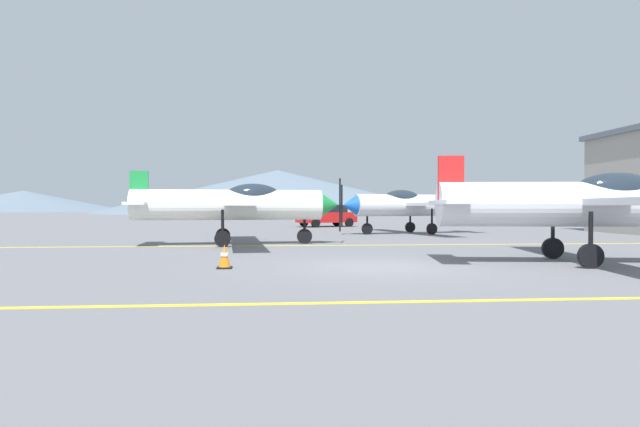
# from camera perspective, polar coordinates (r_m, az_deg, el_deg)

# --- Properties ---
(ground_plane) EXTENTS (400.00, 400.00, 0.00)m
(ground_plane) POSITION_cam_1_polar(r_m,az_deg,el_deg) (13.45, 6.15, -5.71)
(ground_plane) COLOR slate
(apron_line_near) EXTENTS (80.00, 0.16, 0.01)m
(apron_line_near) POSITION_cam_1_polar(r_m,az_deg,el_deg) (8.75, 12.40, -9.21)
(apron_line_near) COLOR yellow
(apron_line_near) RESTS_ON ground_plane
(apron_line_far) EXTENTS (80.00, 0.16, 0.01)m
(apron_line_far) POSITION_cam_1_polar(r_m,az_deg,el_deg) (20.57, 2.27, -3.44)
(apron_line_far) COLOR yellow
(apron_line_far) RESTS_ON ground_plane
(airplane_near) EXTENTS (8.40, 9.63, 2.88)m
(airplane_near) POSITION_cam_1_polar(r_m,az_deg,el_deg) (15.80, 27.13, 1.06)
(airplane_near) COLOR silver
(airplane_near) RESTS_ON ground_plane
(airplane_mid) EXTENTS (8.37, 9.62, 2.88)m
(airplane_mid) POSITION_cam_1_polar(r_m,az_deg,el_deg) (21.19, -8.97, 1.05)
(airplane_mid) COLOR white
(airplane_mid) RESTS_ON ground_plane
(airplane_far) EXTENTS (8.42, 9.55, 2.88)m
(airplane_far) POSITION_cam_1_polar(r_m,az_deg,el_deg) (29.78, 9.87, 0.97)
(airplane_far) COLOR silver
(airplane_far) RESTS_ON ground_plane
(car_sedan) EXTENTS (4.66, 3.42, 1.62)m
(car_sedan) POSITION_cam_1_polar(r_m,az_deg,el_deg) (39.27, 0.75, -0.19)
(car_sedan) COLOR red
(car_sedan) RESTS_ON ground_plane
(traffic_cone_front) EXTENTS (0.36, 0.36, 0.59)m
(traffic_cone_front) POSITION_cam_1_polar(r_m,az_deg,el_deg) (13.18, -10.24, -4.59)
(traffic_cone_front) COLOR black
(traffic_cone_front) RESTS_ON ground_plane
(hill_left) EXTENTS (58.24, 58.24, 6.09)m
(hill_left) POSITION_cam_1_polar(r_m,az_deg,el_deg) (177.38, -29.25, 1.19)
(hill_left) COLOR slate
(hill_left) RESTS_ON ground_plane
(hill_centerleft) EXTENTS (83.98, 83.98, 10.10)m
(hill_centerleft) POSITION_cam_1_polar(r_m,az_deg,el_deg) (126.41, -4.59, 2.39)
(hill_centerleft) COLOR slate
(hill_centerleft) RESTS_ON ground_plane
(hill_centerright) EXTENTS (84.63, 84.63, 8.51)m
(hill_centerright) POSITION_cam_1_polar(r_m,az_deg,el_deg) (181.60, 20.24, 1.61)
(hill_centerright) COLOR slate
(hill_centerright) RESTS_ON ground_plane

